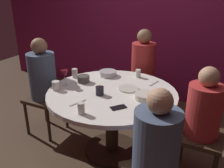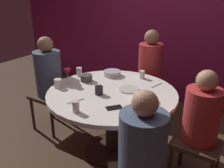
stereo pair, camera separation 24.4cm
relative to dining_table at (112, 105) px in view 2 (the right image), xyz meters
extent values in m
plane|color=#4C3828|center=(0.00, 0.00, -0.57)|extent=(8.00, 8.00, 0.00)
cube|color=maroon|center=(0.00, 1.65, 0.73)|extent=(6.00, 0.10, 2.60)
cylinder|color=silver|center=(0.00, 0.00, 0.13)|extent=(1.32, 1.32, 0.04)
cylinder|color=#332319|center=(0.00, 0.00, -0.23)|extent=(0.14, 0.14, 0.68)
cylinder|color=#2D2116|center=(0.00, 0.00, -0.56)|extent=(0.60, 0.60, 0.03)
cube|color=#3F2D1E|center=(-0.91, 0.00, -0.12)|extent=(0.40, 0.40, 0.04)
cylinder|color=#475670|center=(-0.91, 0.00, 0.17)|extent=(0.31, 0.31, 0.54)
sphere|color=#8C6647|center=(-0.91, 0.00, 0.52)|extent=(0.18, 0.18, 0.18)
cylinder|color=#332319|center=(-1.08, -0.17, -0.36)|extent=(0.04, 0.04, 0.43)
cylinder|color=#332319|center=(-0.74, -0.17, -0.36)|extent=(0.04, 0.04, 0.43)
cylinder|color=#332319|center=(-1.08, 0.17, -0.36)|extent=(0.04, 0.04, 0.43)
cylinder|color=#332319|center=(-0.74, 0.17, -0.36)|extent=(0.04, 0.04, 0.43)
cube|color=#3F2D1E|center=(0.00, 0.93, -0.12)|extent=(0.40, 0.40, 0.04)
cylinder|color=#B22D2D|center=(0.00, 0.93, 0.18)|extent=(0.31, 0.31, 0.56)
sphere|color=#8C6647|center=(0.00, 0.93, 0.54)|extent=(0.19, 0.19, 0.19)
cylinder|color=#332319|center=(-0.17, 1.10, -0.36)|extent=(0.04, 0.04, 0.43)
cylinder|color=#332319|center=(-0.17, 0.76, -0.36)|extent=(0.04, 0.04, 0.43)
cylinder|color=#332319|center=(0.17, 1.10, -0.36)|extent=(0.04, 0.04, 0.43)
cylinder|color=#332319|center=(0.17, 0.76, -0.36)|extent=(0.04, 0.04, 0.43)
cube|color=#3F2D1E|center=(0.89, 0.00, -0.12)|extent=(0.40, 0.40, 0.04)
cylinder|color=#B22D2D|center=(0.89, 0.00, 0.14)|extent=(0.30, 0.30, 0.48)
sphere|color=tan|center=(0.89, 0.00, 0.45)|extent=(0.17, 0.17, 0.17)
cylinder|color=#332319|center=(1.06, 0.17, -0.36)|extent=(0.04, 0.04, 0.43)
cylinder|color=#332319|center=(0.72, 0.17, -0.36)|extent=(0.04, 0.04, 0.43)
cylinder|color=#332319|center=(0.72, -0.17, -0.36)|extent=(0.04, 0.04, 0.43)
cylinder|color=#475670|center=(0.66, -0.66, 0.15)|extent=(0.45, 0.45, 0.50)
sphere|color=tan|center=(0.66, -0.66, 0.48)|extent=(0.17, 0.17, 0.17)
cylinder|color=black|center=(-0.07, -0.13, 0.19)|extent=(0.08, 0.08, 0.09)
sphere|color=#F9D159|center=(-0.07, -0.13, 0.25)|extent=(0.02, 0.02, 0.02)
cylinder|color=silver|center=(-0.51, -0.09, 0.15)|extent=(0.06, 0.06, 0.01)
cylinder|color=silver|center=(-0.51, -0.09, 0.20)|extent=(0.01, 0.01, 0.09)
cone|color=maroon|center=(-0.51, -0.09, 0.29)|extent=(0.08, 0.08, 0.08)
cylinder|color=beige|center=(0.13, 0.13, 0.16)|extent=(0.21, 0.21, 0.01)
cube|color=black|center=(0.21, -0.30, 0.15)|extent=(0.14, 0.15, 0.01)
cylinder|color=#B7B7BC|center=(-0.25, 0.39, 0.18)|extent=(0.20, 0.20, 0.06)
cylinder|color=beige|center=(0.36, -0.02, 0.18)|extent=(0.21, 0.21, 0.06)
cylinder|color=#4C4742|center=(-0.40, 0.09, 0.19)|extent=(0.13, 0.13, 0.07)
cylinder|color=silver|center=(-0.56, 0.17, 0.20)|extent=(0.06, 0.06, 0.11)
cylinder|color=silver|center=(-0.53, -0.22, 0.20)|extent=(0.08, 0.08, 0.09)
cylinder|color=silver|center=(0.09, 0.50, 0.20)|extent=(0.06, 0.06, 0.09)
cylinder|color=beige|center=(-0.02, -0.53, 0.20)|extent=(0.06, 0.06, 0.10)
cube|color=#B7B7BC|center=(0.32, 0.39, 0.15)|extent=(0.06, 0.18, 0.01)
cube|color=#B7B7BC|center=(-0.16, -0.38, 0.15)|extent=(0.08, 0.17, 0.01)
camera|label=1|loc=(1.00, -2.03, 1.15)|focal=39.13mm
camera|label=2|loc=(1.22, -1.91, 1.15)|focal=39.13mm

